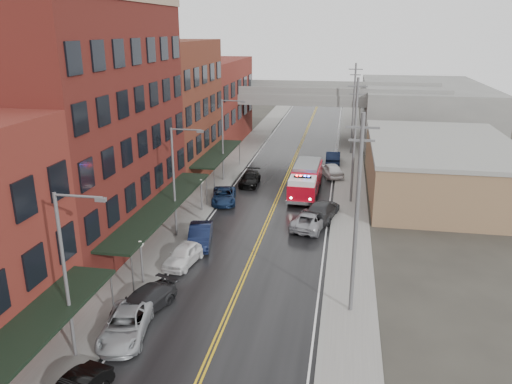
{
  "coord_description": "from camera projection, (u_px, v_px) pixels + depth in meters",
  "views": [
    {
      "loc": [
        6.29,
        -11.84,
        16.24
      ],
      "look_at": [
        -0.87,
        27.67,
        3.0
      ],
      "focal_mm": 35.0,
      "sensor_mm": 36.0,
      "label": 1
    }
  ],
  "objects": [
    {
      "name": "brick_building_b",
      "position": [
        85.0,
        127.0,
        38.14
      ],
      "size": [
        9.0,
        20.0,
        18.0
      ],
      "primitive_type": "cube",
      "color": "#521715",
      "rests_on": "ground"
    },
    {
      "name": "parked_car_left_6",
      "position": [
        224.0,
        196.0,
        48.6
      ],
      "size": [
        3.17,
        5.22,
        1.35
      ],
      "primitive_type": "imported",
      "rotation": [
        0.0,
        0.0,
        0.2
      ],
      "color": "#122445",
      "rests_on": "ground"
    },
    {
      "name": "parked_car_right_1",
      "position": [
        322.0,
        210.0,
        44.39
      ],
      "size": [
        3.37,
        6.0,
        1.64
      ],
      "primitive_type": "imported",
      "rotation": [
        0.0,
        0.0,
        2.94
      ],
      "color": "#28292B",
      "rests_on": "ground"
    },
    {
      "name": "street_lamp_0",
      "position": [
        69.0,
        267.0,
        24.18
      ],
      "size": [
        2.64,
        0.22,
        9.0
      ],
      "color": "#59595B",
      "rests_on": "ground"
    },
    {
      "name": "road",
      "position": [
        270.0,
        216.0,
        45.25
      ],
      "size": [
        11.0,
        160.0,
        0.02
      ],
      "primitive_type": "cube",
      "color": "black",
      "rests_on": "ground"
    },
    {
      "name": "parked_car_left_4",
      "position": [
        184.0,
        254.0,
        35.88
      ],
      "size": [
        2.42,
        4.57,
        1.48
      ],
      "primitive_type": "imported",
      "rotation": [
        0.0,
        0.0,
        -0.16
      ],
      "color": "white",
      "rests_on": "ground"
    },
    {
      "name": "parked_car_right_0",
      "position": [
        311.0,
        220.0,
        42.38
      ],
      "size": [
        3.56,
        5.75,
        1.48
      ],
      "primitive_type": "imported",
      "rotation": [
        0.0,
        0.0,
        2.92
      ],
      "color": "gray",
      "rests_on": "ground"
    },
    {
      "name": "sidewalk_left",
      "position": [
        193.0,
        210.0,
        46.47
      ],
      "size": [
        3.0,
        160.0,
        0.15
      ],
      "primitive_type": "cube",
      "color": "slate",
      "rests_on": "ground"
    },
    {
      "name": "awning_2",
      "position": [
        218.0,
        153.0,
        55.4
      ],
      "size": [
        2.6,
        13.0,
        3.09
      ],
      "color": "black",
      "rests_on": "ground"
    },
    {
      "name": "curb_left",
      "position": [
        210.0,
        211.0,
        46.19
      ],
      "size": [
        0.3,
        160.0,
        0.15
      ],
      "primitive_type": "cube",
      "color": "gray",
      "rests_on": "ground"
    },
    {
      "name": "right_far_block",
      "position": [
        422.0,
        110.0,
        78.34
      ],
      "size": [
        18.0,
        30.0,
        8.0
      ],
      "primitive_type": "cube",
      "color": "slate",
      "rests_on": "ground"
    },
    {
      "name": "overpass",
      "position": [
        303.0,
        101.0,
        73.28
      ],
      "size": [
        40.0,
        10.0,
        7.5
      ],
      "color": "slate",
      "rests_on": "ground"
    },
    {
      "name": "globe_lamp_1",
      "position": [
        141.0,
        252.0,
        32.53
      ],
      "size": [
        0.44,
        0.44,
        3.12
      ],
      "color": "#59595B",
      "rests_on": "ground"
    },
    {
      "name": "brick_building_c",
      "position": [
        166.0,
        111.0,
        54.97
      ],
      "size": [
        9.0,
        15.0,
        15.0
      ],
      "primitive_type": "cube",
      "color": "#5C2E1B",
      "rests_on": "ground"
    },
    {
      "name": "parked_car_left_3",
      "position": [
        144.0,
        302.0,
        29.78
      ],
      "size": [
        3.41,
        5.13,
        1.38
      ],
      "primitive_type": "imported",
      "rotation": [
        0.0,
        0.0,
        -0.34
      ],
      "color": "black",
      "rests_on": "ground"
    },
    {
      "name": "parked_car_left_5",
      "position": [
        200.0,
        235.0,
        39.03
      ],
      "size": [
        2.56,
        5.01,
        1.57
      ],
      "primitive_type": "imported",
      "rotation": [
        0.0,
        0.0,
        0.19
      ],
      "color": "black",
      "rests_on": "ground"
    },
    {
      "name": "utility_pole_1",
      "position": [
        354.0,
        139.0,
        46.73
      ],
      "size": [
        1.8,
        0.24,
        12.0
      ],
      "color": "#59595B",
      "rests_on": "ground"
    },
    {
      "name": "sidewalk_right",
      "position": [
        352.0,
        220.0,
        43.99
      ],
      "size": [
        3.0,
        160.0,
        0.15
      ],
      "primitive_type": "cube",
      "color": "slate",
      "rests_on": "ground"
    },
    {
      "name": "parked_car_left_2",
      "position": [
        125.0,
        325.0,
        27.38
      ],
      "size": [
        3.18,
        5.36,
        1.4
      ],
      "primitive_type": "imported",
      "rotation": [
        0.0,
        0.0,
        0.18
      ],
      "color": "#9B9EA2",
      "rests_on": "ground"
    },
    {
      "name": "awning_0",
      "position": [
        5.0,
        354.0,
        21.29
      ],
      "size": [
        2.6,
        16.0,
        3.09
      ],
      "color": "black",
      "rests_on": "ground"
    },
    {
      "name": "awning_1",
      "position": [
        162.0,
        206.0,
        39.04
      ],
      "size": [
        2.6,
        18.0,
        3.09
      ],
      "color": "black",
      "rests_on": "ground"
    },
    {
      "name": "street_lamp_2",
      "position": [
        225.0,
        135.0,
        54.08
      ],
      "size": [
        2.64,
        0.22,
        9.0
      ],
      "color": "#59595B",
      "rests_on": "ground"
    },
    {
      "name": "utility_pole_2",
      "position": [
        353.0,
        107.0,
        65.42
      ],
      "size": [
        1.8,
        0.24,
        12.0
      ],
      "color": "#59595B",
      "rests_on": "ground"
    },
    {
      "name": "parked_car_right_3",
      "position": [
        333.0,
        157.0,
        62.42
      ],
      "size": [
        1.8,
        4.98,
        1.63
      ],
      "primitive_type": "imported",
      "rotation": [
        0.0,
        0.0,
        3.16
      ],
      "color": "black",
      "rests_on": "ground"
    },
    {
      "name": "utility_pole_0",
      "position": [
        357.0,
        214.0,
        28.04
      ],
      "size": [
        1.8,
        0.24,
        12.0
      ],
      "color": "#59595B",
      "rests_on": "ground"
    },
    {
      "name": "street_lamp_1",
      "position": [
        177.0,
        176.0,
        39.13
      ],
      "size": [
        2.64,
        0.22,
        9.0
      ],
      "color": "#59595B",
      "rests_on": "ground"
    },
    {
      "name": "fire_truck",
      "position": [
        306.0,
        179.0,
        50.46
      ],
      "size": [
        3.56,
        8.44,
        3.05
      ],
      "rotation": [
        0.0,
        0.0,
        -0.03
      ],
      "color": "#A80717",
      "rests_on": "ground"
    },
    {
      "name": "tan_building",
      "position": [
        439.0,
        169.0,
        51.11
      ],
      "size": [
        14.0,
        22.0,
        5.0
      ],
      "primitive_type": "cube",
      "color": "#8A654A",
      "rests_on": "ground"
    },
    {
      "name": "globe_lamp_2",
      "position": [
        201.0,
        188.0,
        45.61
      ],
      "size": [
        0.44,
        0.44,
        3.12
      ],
      "color": "#59595B",
      "rests_on": "ground"
    },
    {
      "name": "parked_car_right_2",
      "position": [
        331.0,
        170.0,
        57.0
      ],
      "size": [
        3.32,
        5.09,
        1.61
      ],
      "primitive_type": "imported",
      "rotation": [
        0.0,
        0.0,
        3.47
      ],
      "color": "white",
      "rests_on": "ground"
    },
    {
      "name": "parked_car_left_7",
      "position": [
        250.0,
        179.0,
        54.1
      ],
      "size": [
        2.01,
        4.73,
        1.36
      ],
      "primitive_type": "imported",
      "rotation": [
        0.0,
        0.0,
        0.02
      ],
      "color": "black",
      "rests_on": "ground"
    },
    {
      "name": "curb_right",
      "position": [
        333.0,
        219.0,
        44.27
      ],
      "size": [
        0.3,
        160.0,
        0.15
      ],
      "primitive_type": "cube",
      "color": "gray",
      "rests_on": "ground"
    },
    {
      "name": "brick_building_far",
      "position": [
        209.0,
        103.0,
        71.79
      ],
      "size": [
        9.0,
        20.0,
        12.0
      ],
      "primitive_type": "cube",
      "color": "maroon",
      "rests_on": "ground"
    }
  ]
}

